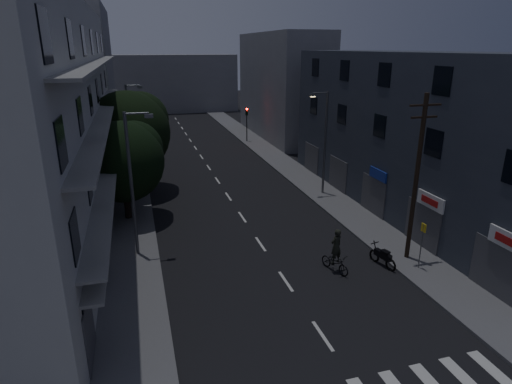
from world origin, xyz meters
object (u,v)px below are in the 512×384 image
cyclist (335,257)px  bus_stop_sign (422,238)px  motorcycle (383,257)px  utility_pole (417,176)px

cyclist → bus_stop_sign: bearing=-34.5°
motorcycle → cyclist: (-2.76, 0.14, 0.32)m
utility_pole → motorcycle: bearing=-171.1°
utility_pole → bus_stop_sign: (-0.14, -1.26, -2.98)m
utility_pole → bus_stop_sign: utility_pole is taller
utility_pole → motorcycle: (-1.72, -0.27, -4.37)m
utility_pole → bus_stop_sign: bearing=-96.5°
motorcycle → bus_stop_sign: bearing=-45.1°
utility_pole → cyclist: size_ratio=3.73×
bus_stop_sign → cyclist: size_ratio=1.05×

